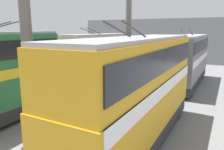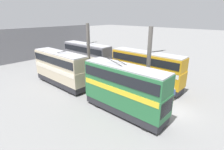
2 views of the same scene
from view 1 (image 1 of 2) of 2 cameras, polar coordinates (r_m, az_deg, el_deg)
name	(u,v)px [view 1 (image 1 of 2)]	position (r m, az deg, el deg)	size (l,w,h in m)	color
depot_back_wall	(179,41)	(38.24, 17.09, 8.56)	(0.50, 36.00, 7.25)	gray
support_column_near	(28,55)	(9.99, -21.07, 4.84)	(0.85, 0.85, 8.87)	#605B56
support_column_far	(128,43)	(18.52, 4.26, 8.38)	(0.85, 0.85, 8.87)	#605B56
bus_left_near	(139,85)	(10.10, 6.98, -2.68)	(10.89, 2.54, 5.68)	black
bus_left_far	(188,57)	(22.61, 19.20, 4.44)	(11.01, 2.54, 5.50)	black
bus_right_far	(98,56)	(22.05, -3.55, 5.06)	(10.19, 2.54, 5.60)	black
oil_drum	(118,80)	(22.10, 1.53, -1.21)	(0.60, 0.60, 0.88)	#424C56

